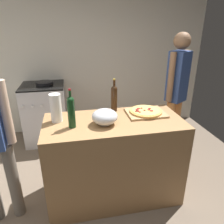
# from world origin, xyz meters

# --- Properties ---
(ground_plane) EXTENTS (4.35, 3.13, 0.02)m
(ground_plane) POSITION_xyz_m (0.00, 1.27, -0.01)
(ground_plane) COLOR #6B5B4C
(kitchen_wall_rear) EXTENTS (4.35, 0.10, 2.60)m
(kitchen_wall_rear) POSITION_xyz_m (0.00, 2.58, 1.30)
(kitchen_wall_rear) COLOR silver
(kitchen_wall_rear) RESTS_ON ground_plane
(counter) EXTENTS (1.38, 0.66, 0.91)m
(counter) POSITION_xyz_m (0.18, 0.75, 0.46)
(counter) COLOR #9E7247
(counter) RESTS_ON ground_plane
(cutting_board) EXTENTS (0.40, 0.32, 0.02)m
(cutting_board) POSITION_xyz_m (0.55, 0.85, 0.92)
(cutting_board) COLOR tan
(cutting_board) RESTS_ON counter
(pizza) EXTENTS (0.34, 0.34, 0.03)m
(pizza) POSITION_xyz_m (0.55, 0.85, 0.95)
(pizza) COLOR tan
(pizza) RESTS_ON cutting_board
(mixing_bowl) EXTENTS (0.25, 0.25, 0.15)m
(mixing_bowl) POSITION_xyz_m (0.08, 0.68, 0.99)
(mixing_bowl) COLOR #B2B2B7
(mixing_bowl) RESTS_ON counter
(paper_towel_roll) EXTENTS (0.11, 0.11, 0.28)m
(paper_towel_roll) POSITION_xyz_m (-0.37, 0.84, 1.05)
(paper_towel_roll) COLOR white
(paper_towel_roll) RESTS_ON counter
(wine_bottle_green) EXTENTS (0.07, 0.07, 0.37)m
(wine_bottle_green) POSITION_xyz_m (-0.22, 0.68, 1.08)
(wine_bottle_green) COLOR #143819
(wine_bottle_green) RESTS_ON counter
(wine_bottle_clear) EXTENTS (0.07, 0.07, 0.36)m
(wine_bottle_clear) POSITION_xyz_m (0.24, 1.00, 1.07)
(wine_bottle_clear) COLOR #331E0F
(wine_bottle_clear) RESTS_ON counter
(stove) EXTENTS (0.65, 0.63, 0.98)m
(stove) POSITION_xyz_m (-0.64, 2.18, 0.47)
(stove) COLOR #B7B7BC
(stove) RESTS_ON ground_plane
(person_in_red) EXTENTS (0.35, 0.29, 1.72)m
(person_in_red) POSITION_xyz_m (1.14, 1.34, 1.00)
(person_in_red) COLOR #D88C4C
(person_in_red) RESTS_ON ground_plane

